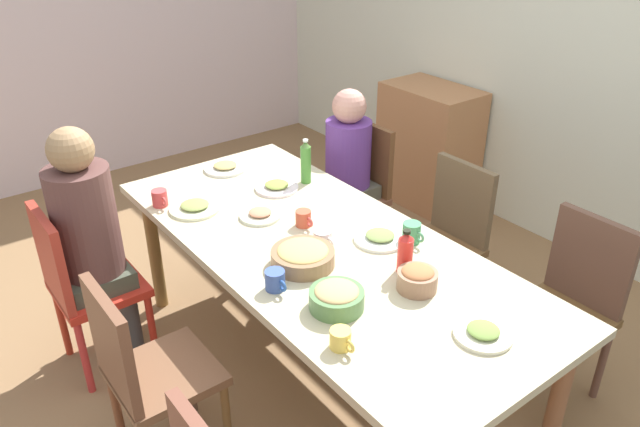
% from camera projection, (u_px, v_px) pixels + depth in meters
% --- Properties ---
extents(ground_plane, '(7.39, 7.39, 0.00)m').
position_uv_depth(ground_plane, '(320.00, 373.00, 3.09)').
color(ground_plane, olive).
extents(wall_back, '(6.40, 0.12, 2.60)m').
position_uv_depth(wall_back, '(606.00, 54.00, 3.61)').
color(wall_back, silver).
rests_on(wall_back, ground_plane).
extents(wall_left, '(0.12, 4.38, 2.60)m').
position_uv_depth(wall_left, '(71.00, 15.00, 4.67)').
color(wall_left, silver).
rests_on(wall_left, ground_plane).
extents(dining_table, '(2.25, 0.97, 0.77)m').
position_uv_depth(dining_table, '(320.00, 257.00, 2.76)').
color(dining_table, '#C2B893').
rests_on(dining_table, ground_plane).
extents(chair_0, '(0.40, 0.40, 0.90)m').
position_uv_depth(chair_0, '(80.00, 282.00, 2.91)').
color(chair_0, red).
rests_on(chair_0, ground_plane).
extents(person_0, '(0.30, 0.30, 1.27)m').
position_uv_depth(person_0, '(90.00, 232.00, 2.84)').
color(person_0, '#3A4546').
rests_on(person_0, ground_plane).
extents(chair_1, '(0.40, 0.40, 0.90)m').
position_uv_depth(chair_1, '(144.00, 369.00, 2.38)').
color(chair_1, brown).
rests_on(chair_1, ground_plane).
extents(chair_2, '(0.40, 0.40, 0.90)m').
position_uv_depth(chair_2, '(447.00, 234.00, 3.31)').
color(chair_2, brown).
rests_on(chair_2, ground_plane).
extents(chair_4, '(0.40, 0.40, 0.90)m').
position_uv_depth(chair_4, '(357.00, 186.00, 3.84)').
color(chair_4, brown).
rests_on(chair_4, ground_plane).
extents(person_4, '(0.30, 0.30, 1.15)m').
position_uv_depth(person_4, '(346.00, 164.00, 3.70)').
color(person_4, '#51523F').
rests_on(person_4, ground_plane).
extents(chair_5, '(0.40, 0.40, 0.90)m').
position_uv_depth(chair_5, '(571.00, 300.00, 2.78)').
color(chair_5, brown).
rests_on(chair_5, ground_plane).
extents(plate_0, '(0.24, 0.24, 0.04)m').
position_uv_depth(plate_0, '(380.00, 238.00, 2.74)').
color(plate_0, white).
rests_on(plate_0, dining_table).
extents(plate_1, '(0.21, 0.21, 0.04)m').
position_uv_depth(plate_1, '(483.00, 333.00, 2.16)').
color(plate_1, '#EDE9CA').
rests_on(plate_1, dining_table).
extents(plate_2, '(0.20, 0.20, 0.04)m').
position_uv_depth(plate_2, '(260.00, 214.00, 2.93)').
color(plate_2, silver).
rests_on(plate_2, dining_table).
extents(plate_3, '(0.23, 0.23, 0.04)m').
position_uv_depth(plate_3, '(277.00, 187.00, 3.20)').
color(plate_3, white).
rests_on(plate_3, dining_table).
extents(plate_4, '(0.24, 0.24, 0.04)m').
position_uv_depth(plate_4, '(225.00, 167.00, 3.43)').
color(plate_4, white).
rests_on(plate_4, dining_table).
extents(plate_5, '(0.25, 0.25, 0.04)m').
position_uv_depth(plate_5, '(195.00, 207.00, 3.00)').
color(plate_5, '#E4E9C3').
rests_on(plate_5, dining_table).
extents(bowl_0, '(0.27, 0.27, 0.09)m').
position_uv_depth(bowl_0, '(303.00, 256.00, 2.55)').
color(bowl_0, '#8F6746').
rests_on(bowl_0, dining_table).
extents(bowl_1, '(0.21, 0.21, 0.09)m').
position_uv_depth(bowl_1, '(337.00, 297.00, 2.29)').
color(bowl_1, '#527D47').
rests_on(bowl_1, dining_table).
extents(bowl_2, '(0.16, 0.16, 0.10)m').
position_uv_depth(bowl_2, '(417.00, 278.00, 2.39)').
color(bowl_2, '#976B51').
rests_on(bowl_2, dining_table).
extents(cup_0, '(0.12, 0.08, 0.09)m').
position_uv_depth(cup_0, '(412.00, 233.00, 2.71)').
color(cup_0, '#42925C').
rests_on(cup_0, dining_table).
extents(cup_1, '(0.12, 0.08, 0.07)m').
position_uv_depth(cup_1, '(323.00, 238.00, 2.69)').
color(cup_1, white).
rests_on(cup_1, dining_table).
extents(cup_2, '(0.11, 0.07, 0.08)m').
position_uv_depth(cup_2, '(304.00, 219.00, 2.85)').
color(cup_2, '#C74F35').
rests_on(cup_2, dining_table).
extents(cup_3, '(0.12, 0.08, 0.08)m').
position_uv_depth(cup_3, '(275.00, 280.00, 2.40)').
color(cup_3, '#3A539D').
rests_on(cup_3, dining_table).
extents(cup_4, '(0.11, 0.08, 0.08)m').
position_uv_depth(cup_4, '(160.00, 198.00, 3.02)').
color(cup_4, '#D44445').
rests_on(cup_4, dining_table).
extents(cup_5, '(0.11, 0.07, 0.07)m').
position_uv_depth(cup_5, '(341.00, 339.00, 2.09)').
color(cup_5, '#EFCD55').
rests_on(cup_5, dining_table).
extents(bottle_0, '(0.06, 0.06, 0.19)m').
position_uv_depth(bottle_0, '(405.00, 252.00, 2.48)').
color(bottle_0, red).
rests_on(bottle_0, dining_table).
extents(bottle_1, '(0.06, 0.06, 0.24)m').
position_uv_depth(bottle_1, '(306.00, 162.00, 3.23)').
color(bottle_1, '#438732').
rests_on(bottle_1, dining_table).
extents(side_cabinet, '(0.70, 0.44, 0.90)m').
position_uv_depth(side_cabinet, '(428.00, 146.00, 4.59)').
color(side_cabinet, '#B2764A').
rests_on(side_cabinet, ground_plane).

